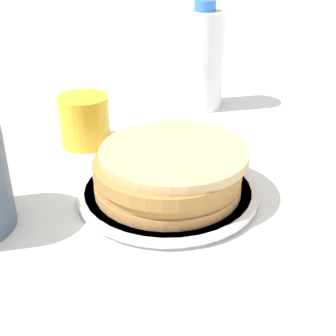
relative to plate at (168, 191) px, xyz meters
The scene contains 5 objects.
ground_plane 0.02m from the plate, behind, with size 4.00×4.00×0.00m, color white.
plate is the anchor object (origin of this frame).
pancake_stack 0.03m from the plate, 163.75° to the right, with size 0.19×0.19×0.05m.
juice_glass 0.20m from the plate, 42.38° to the left, with size 0.08×0.08×0.08m.
water_bottle_near 0.33m from the plate, ahead, with size 0.07×0.07×0.19m.
Camera 1 is at (-0.48, -0.03, 0.31)m, focal length 50.00 mm.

